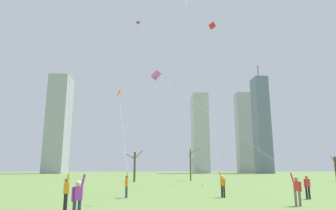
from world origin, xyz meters
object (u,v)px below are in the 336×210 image
(kite_flyer_midfield_center_green, at_px, (157,105))
(bare_tree_far_right_edge, at_px, (336,168))
(distant_kite_low_near_trees_purple, at_px, (143,48))
(bare_tree_center, at_px, (135,165))
(kite_flyer_foreground_right_white, at_px, (214,141))
(kite_flyer_far_back_blue, at_px, (67,155))
(bare_tree_right_of_center, at_px, (191,164))
(kite_flyer_midfield_left_orange, at_px, (125,167))
(kite_flyer_midfield_right_pink, at_px, (275,171))
(bystander_watching_nearby, at_px, (307,186))
(distant_kite_high_overhead_red, at_px, (212,35))

(kite_flyer_midfield_center_green, relative_size, bare_tree_far_right_edge, 4.18)
(distant_kite_low_near_trees_purple, xyz_separation_m, bare_tree_center, (-1.36, 9.57, -16.51))
(kite_flyer_foreground_right_white, relative_size, kite_flyer_far_back_blue, 1.46)
(bare_tree_far_right_edge, height_order, bare_tree_right_of_center, bare_tree_right_of_center)
(kite_flyer_foreground_right_white, xyz_separation_m, kite_flyer_midfield_left_orange, (-7.16, -0.01, -2.11))
(kite_flyer_midfield_left_orange, relative_size, bare_tree_far_right_edge, 2.50)
(kite_flyer_midfield_right_pink, xyz_separation_m, bare_tree_center, (-9.99, 32.32, 0.69))
(bare_tree_far_right_edge, bearing_deg, bare_tree_center, 178.99)
(kite_flyer_midfield_center_green, distance_m, bare_tree_far_right_edge, 46.63)
(kite_flyer_far_back_blue, bearing_deg, bystander_watching_nearby, 22.13)
(kite_flyer_midfield_left_orange, bearing_deg, bare_tree_right_of_center, 72.83)
(kite_flyer_midfield_center_green, relative_size, distant_kite_low_near_trees_purple, 0.76)
(kite_flyer_midfield_center_green, height_order, distant_kite_high_overhead_red, distant_kite_high_overhead_red)
(bare_tree_center, bearing_deg, bystander_watching_nearby, -64.67)
(kite_flyer_far_back_blue, xyz_separation_m, bystander_watching_nearby, (15.15, 6.16, -1.86))
(bare_tree_center, bearing_deg, bare_tree_far_right_edge, -1.01)
(kite_flyer_far_back_blue, bearing_deg, kite_flyer_foreground_right_white, 44.80)
(bare_tree_far_right_edge, xyz_separation_m, bare_tree_right_of_center, (-24.03, 4.04, 0.67))
(kite_flyer_midfield_center_green, relative_size, bare_tree_center, 3.55)
(bare_tree_right_of_center, bearing_deg, kite_flyer_far_back_blue, -106.16)
(kite_flyer_foreground_right_white, relative_size, bystander_watching_nearby, 13.33)
(kite_flyer_foreground_right_white, bearing_deg, bystander_watching_nearby, -27.09)
(distant_kite_low_near_trees_purple, bearing_deg, distant_kite_high_overhead_red, -5.53)
(kite_flyer_foreground_right_white, distance_m, bare_tree_far_right_edge, 36.30)
(kite_flyer_midfield_right_pink, relative_size, distant_kite_low_near_trees_purple, 0.39)
(bare_tree_right_of_center, bearing_deg, distant_kite_high_overhead_red, -83.86)
(kite_flyer_midfield_right_pink, xyz_separation_m, kite_flyer_foreground_right_white, (-2.21, 6.43, 2.39))
(bare_tree_center, bearing_deg, kite_flyer_midfield_left_orange, -88.62)
(bare_tree_center, distance_m, bare_tree_right_of_center, 10.29)
(kite_flyer_midfield_left_orange, bearing_deg, bare_tree_center, 91.38)
(kite_flyer_midfield_right_pink, distance_m, kite_flyer_far_back_blue, 11.81)
(bystander_watching_nearby, xyz_separation_m, bare_tree_right_of_center, (-3.99, 32.35, 2.04))
(kite_flyer_midfield_left_orange, bearing_deg, kite_flyer_midfield_right_pink, -34.41)
(kite_flyer_foreground_right_white, distance_m, kite_flyer_midfield_left_orange, 7.46)
(kite_flyer_far_back_blue, distance_m, bare_tree_right_of_center, 40.10)
(distant_kite_high_overhead_red, bearing_deg, kite_flyer_midfield_center_green, -108.30)
(distant_kite_low_near_trees_purple, xyz_separation_m, distant_kite_high_overhead_red, (9.83, -0.95, 1.72))
(bystander_watching_nearby, relative_size, bare_tree_center, 0.32)
(distant_kite_high_overhead_red, xyz_separation_m, bare_tree_right_of_center, (-1.50, 13.96, -17.94))
(distant_kite_high_overhead_red, bearing_deg, bare_tree_right_of_center, 96.14)
(kite_flyer_foreground_right_white, relative_size, distant_kite_high_overhead_red, 0.94)
(distant_kite_high_overhead_red, bearing_deg, kite_flyer_far_back_blue, -117.28)
(bystander_watching_nearby, bearing_deg, bare_tree_right_of_center, 97.03)
(bystander_watching_nearby, distance_m, bare_tree_center, 32.03)
(distant_kite_high_overhead_red, height_order, bare_tree_center, distant_kite_high_overhead_red)
(kite_flyer_foreground_right_white, xyz_separation_m, kite_flyer_far_back_blue, (-9.25, -9.18, -1.58))
(bystander_watching_nearby, relative_size, bare_tree_far_right_edge, 0.38)
(kite_flyer_foreground_right_white, distance_m, kite_flyer_midfield_center_green, 10.79)
(kite_flyer_midfield_left_orange, bearing_deg, kite_flyer_midfield_center_green, -76.42)
(kite_flyer_far_back_blue, bearing_deg, distant_kite_high_overhead_red, 62.72)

